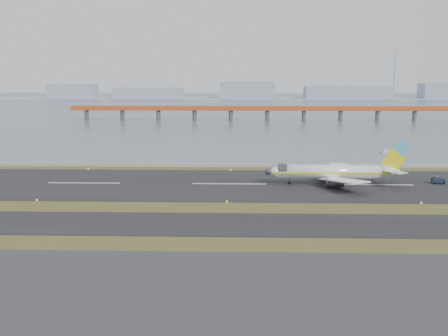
% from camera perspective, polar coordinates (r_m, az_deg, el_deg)
% --- Properties ---
extents(ground, '(1000.00, 1000.00, 0.00)m').
position_cam_1_polar(ground, '(124.08, 0.20, -4.30)').
color(ground, '#334117').
rests_on(ground, ground).
extents(apron_strip, '(1000.00, 50.00, 0.10)m').
position_cam_1_polar(apron_strip, '(71.84, -1.11, -14.67)').
color(apron_strip, '#2F2F32').
rests_on(apron_strip, ground).
extents(taxiway_strip, '(1000.00, 18.00, 0.10)m').
position_cam_1_polar(taxiway_strip, '(112.45, 0.02, -5.72)').
color(taxiway_strip, black).
rests_on(taxiway_strip, ground).
extents(runway_strip, '(1000.00, 45.00, 0.10)m').
position_cam_1_polar(runway_strip, '(153.38, 0.52, -1.64)').
color(runway_strip, black).
rests_on(runway_strip, ground).
extents(seawall, '(1000.00, 2.50, 1.00)m').
position_cam_1_polar(seawall, '(182.84, 0.74, 0.29)').
color(seawall, '#969691').
rests_on(seawall, ground).
extents(bay_water, '(1400.00, 800.00, 1.30)m').
position_cam_1_polar(bay_water, '(581.27, 1.52, 6.46)').
color(bay_water, '#485B68').
rests_on(bay_water, ground).
extents(red_pier, '(260.00, 5.00, 10.20)m').
position_cam_1_polar(red_pier, '(371.55, 4.42, 5.93)').
color(red_pier, '#BB4A20').
rests_on(red_pier, ground).
extents(far_shoreline, '(1400.00, 80.00, 60.50)m').
position_cam_1_polar(far_shoreline, '(740.96, 2.66, 7.54)').
color(far_shoreline, '#95A2B1').
rests_on(far_shoreline, ground).
extents(airliner, '(38.52, 32.89, 12.80)m').
position_cam_1_polar(airliner, '(155.09, 11.28, -0.42)').
color(airliner, white).
rests_on(airliner, ground).
extents(pushback_tug, '(3.47, 2.11, 2.19)m').
position_cam_1_polar(pushback_tug, '(164.36, 20.91, -1.16)').
color(pushback_tug, '#131F35').
rests_on(pushback_tug, ground).
extents(workboat_near, '(6.91, 4.09, 1.60)m').
position_cam_1_polar(workboat_near, '(223.80, 16.31, 1.58)').
color(workboat_near, '#B5B5B9').
rests_on(workboat_near, ground).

